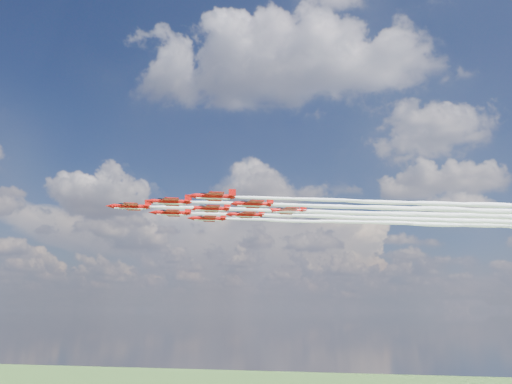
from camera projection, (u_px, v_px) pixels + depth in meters
jet_lead at (338, 212)px, 140.46m from camera, size 115.03×46.31×2.96m
jet_row2_port at (384, 208)px, 134.58m from camera, size 115.03×46.31×2.96m
jet_row2_starb at (365, 218)px, 149.14m from camera, size 115.03×46.31×2.96m
jet_row3_port at (435, 203)px, 128.69m from camera, size 115.03×46.31×2.96m
jet_row3_centre at (409, 214)px, 143.26m from camera, size 115.03×46.31×2.96m
jet_row3_starb at (389, 223)px, 157.82m from camera, size 115.03×46.31×2.96m
jet_row4_port at (458, 210)px, 137.38m from camera, size 115.03×46.31×2.96m
jet_row4_starb at (432, 220)px, 151.94m from camera, size 115.03×46.31×2.96m
jet_tail at (478, 216)px, 146.06m from camera, size 115.03×46.31×2.96m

